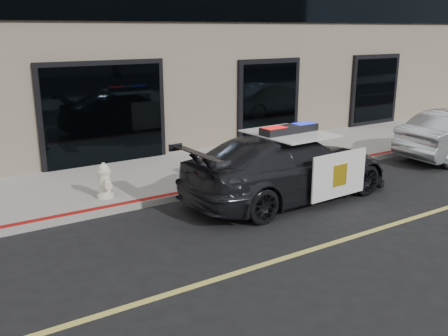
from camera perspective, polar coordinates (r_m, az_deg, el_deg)
ground at (r=8.75m, az=9.59°, el=-9.33°), size 120.00×120.00×0.00m
sidewalk_n at (r=12.82m, az=-6.32°, el=-0.70°), size 60.00×3.50×0.15m
police_car at (r=11.08m, az=7.34°, el=0.23°), size 2.54×5.21×1.65m
fire_hydrant at (r=10.96m, az=-13.49°, el=-1.50°), size 0.35×0.48×0.77m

